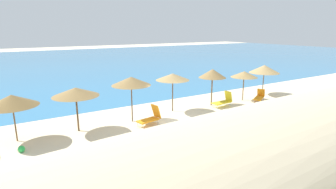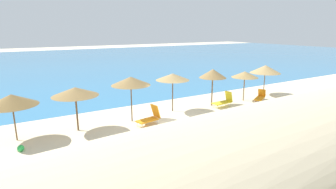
{
  "view_description": "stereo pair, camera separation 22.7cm",
  "coord_description": "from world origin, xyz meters",
  "px_view_note": "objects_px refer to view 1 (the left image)",
  "views": [
    {
      "loc": [
        -8.52,
        -12.89,
        5.72
      ],
      "look_at": [
        1.14,
        2.77,
        1.21
      ],
      "focal_mm": 28.75,
      "sensor_mm": 36.0,
      "label": 1
    },
    {
      "loc": [
        -8.33,
        -13.01,
        5.72
      ],
      "look_at": [
        1.14,
        2.77,
        1.21
      ],
      "focal_mm": 28.75,
      "sensor_mm": 36.0,
      "label": 2
    }
  ],
  "objects_px": {
    "beach_umbrella_1": "(12,101)",
    "beach_umbrella_7": "(264,69)",
    "beach_umbrella_2": "(76,92)",
    "lounge_chair_3": "(259,97)",
    "lounge_chair_0": "(224,101)",
    "beach_umbrella_6": "(244,74)",
    "beach_umbrella_5": "(212,73)",
    "beach_ball": "(21,149)",
    "beach_umbrella_4": "(173,77)",
    "cooler_box": "(299,105)",
    "lounge_chair_2": "(151,117)",
    "beach_umbrella_3": "(131,81)"
  },
  "relations": [
    {
      "from": "beach_umbrella_4",
      "to": "beach_umbrella_7",
      "type": "relative_size",
      "value": 1.03
    },
    {
      "from": "cooler_box",
      "to": "beach_umbrella_5",
      "type": "bearing_deg",
      "value": 142.31
    },
    {
      "from": "beach_umbrella_5",
      "to": "beach_umbrella_6",
      "type": "xyz_separation_m",
      "value": [
        3.18,
        -0.19,
        -0.32
      ]
    },
    {
      "from": "beach_umbrella_2",
      "to": "beach_ball",
      "type": "height_order",
      "value": "beach_umbrella_2"
    },
    {
      "from": "beach_ball",
      "to": "beach_umbrella_6",
      "type": "bearing_deg",
      "value": 4.48
    },
    {
      "from": "beach_umbrella_3",
      "to": "beach_ball",
      "type": "distance_m",
      "value": 6.89
    },
    {
      "from": "beach_umbrella_1",
      "to": "beach_umbrella_7",
      "type": "relative_size",
      "value": 0.97
    },
    {
      "from": "lounge_chair_2",
      "to": "lounge_chair_3",
      "type": "xyz_separation_m",
      "value": [
        10.12,
        0.29,
        -0.12
      ]
    },
    {
      "from": "beach_umbrella_5",
      "to": "beach_ball",
      "type": "distance_m",
      "value": 13.29
    },
    {
      "from": "cooler_box",
      "to": "lounge_chair_0",
      "type": "bearing_deg",
      "value": 144.66
    },
    {
      "from": "beach_umbrella_2",
      "to": "beach_umbrella_3",
      "type": "xyz_separation_m",
      "value": [
        3.31,
        -0.14,
        0.3
      ]
    },
    {
      "from": "beach_umbrella_4",
      "to": "lounge_chair_0",
      "type": "distance_m",
      "value": 4.51
    },
    {
      "from": "cooler_box",
      "to": "beach_ball",
      "type": "bearing_deg",
      "value": 172.19
    },
    {
      "from": "beach_umbrella_6",
      "to": "lounge_chair_3",
      "type": "distance_m",
      "value": 2.21
    },
    {
      "from": "beach_ball",
      "to": "cooler_box",
      "type": "relative_size",
      "value": 0.75
    },
    {
      "from": "lounge_chair_0",
      "to": "beach_ball",
      "type": "distance_m",
      "value": 13.6
    },
    {
      "from": "beach_umbrella_4",
      "to": "beach_umbrella_1",
      "type": "bearing_deg",
      "value": -178.91
    },
    {
      "from": "beach_ball",
      "to": "lounge_chair_0",
      "type": "bearing_deg",
      "value": 3.08
    },
    {
      "from": "beach_umbrella_7",
      "to": "cooler_box",
      "type": "distance_m",
      "value": 4.88
    },
    {
      "from": "beach_umbrella_7",
      "to": "lounge_chair_2",
      "type": "bearing_deg",
      "value": -172.09
    },
    {
      "from": "beach_umbrella_7",
      "to": "lounge_chair_2",
      "type": "distance_m",
      "value": 12.45
    },
    {
      "from": "lounge_chair_0",
      "to": "beach_ball",
      "type": "bearing_deg",
      "value": 91.48
    },
    {
      "from": "lounge_chair_0",
      "to": "beach_umbrella_7",
      "type": "bearing_deg",
      "value": -81.11
    },
    {
      "from": "beach_umbrella_6",
      "to": "beach_umbrella_7",
      "type": "bearing_deg",
      "value": 9.47
    },
    {
      "from": "beach_umbrella_6",
      "to": "cooler_box",
      "type": "xyz_separation_m",
      "value": [
        1.93,
        -3.75,
        -1.97
      ]
    },
    {
      "from": "beach_umbrella_7",
      "to": "beach_umbrella_4",
      "type": "bearing_deg",
      "value": 179.88
    },
    {
      "from": "beach_umbrella_6",
      "to": "lounge_chair_2",
      "type": "bearing_deg",
      "value": -172.61
    },
    {
      "from": "beach_umbrella_3",
      "to": "cooler_box",
      "type": "distance_m",
      "value": 12.61
    },
    {
      "from": "beach_umbrella_1",
      "to": "beach_umbrella_6",
      "type": "height_order",
      "value": "beach_umbrella_1"
    },
    {
      "from": "beach_umbrella_4",
      "to": "lounge_chair_2",
      "type": "xyz_separation_m",
      "value": [
        -2.67,
        -1.72,
        -1.97
      ]
    },
    {
      "from": "lounge_chair_0",
      "to": "lounge_chair_3",
      "type": "xyz_separation_m",
      "value": [
        3.56,
        -0.36,
        -0.08
      ]
    },
    {
      "from": "beach_umbrella_2",
      "to": "beach_ball",
      "type": "bearing_deg",
      "value": -155.05
    },
    {
      "from": "lounge_chair_3",
      "to": "beach_umbrella_1",
      "type": "bearing_deg",
      "value": 57.03
    },
    {
      "from": "beach_umbrella_4",
      "to": "lounge_chair_0",
      "type": "xyz_separation_m",
      "value": [
        3.89,
        -1.06,
        -2.01
      ]
    },
    {
      "from": "beach_umbrella_1",
      "to": "beach_umbrella_4",
      "type": "distance_m",
      "value": 9.79
    },
    {
      "from": "lounge_chair_0",
      "to": "lounge_chair_2",
      "type": "distance_m",
      "value": 6.59
    },
    {
      "from": "beach_umbrella_5",
      "to": "lounge_chair_3",
      "type": "height_order",
      "value": "beach_umbrella_5"
    },
    {
      "from": "beach_ball",
      "to": "cooler_box",
      "type": "distance_m",
      "value": 18.28
    },
    {
      "from": "beach_umbrella_1",
      "to": "beach_umbrella_3",
      "type": "xyz_separation_m",
      "value": [
        6.42,
        -0.35,
        0.41
      ]
    },
    {
      "from": "beach_umbrella_4",
      "to": "beach_umbrella_7",
      "type": "height_order",
      "value": "beach_umbrella_4"
    },
    {
      "from": "beach_umbrella_5",
      "to": "beach_ball",
      "type": "height_order",
      "value": "beach_umbrella_5"
    },
    {
      "from": "beach_umbrella_4",
      "to": "cooler_box",
      "type": "height_order",
      "value": "beach_umbrella_4"
    },
    {
      "from": "beach_umbrella_6",
      "to": "lounge_chair_2",
      "type": "distance_m",
      "value": 9.39
    },
    {
      "from": "lounge_chair_2",
      "to": "beach_ball",
      "type": "relative_size",
      "value": 4.93
    },
    {
      "from": "beach_umbrella_7",
      "to": "beach_umbrella_5",
      "type": "bearing_deg",
      "value": -177.12
    },
    {
      "from": "beach_umbrella_4",
      "to": "beach_umbrella_5",
      "type": "xyz_separation_m",
      "value": [
        3.32,
        -0.33,
        0.0
      ]
    },
    {
      "from": "beach_umbrella_3",
      "to": "beach_umbrella_5",
      "type": "bearing_deg",
      "value": 1.74
    },
    {
      "from": "beach_umbrella_2",
      "to": "lounge_chair_3",
      "type": "height_order",
      "value": "beach_umbrella_2"
    },
    {
      "from": "beach_umbrella_5",
      "to": "lounge_chair_0",
      "type": "distance_m",
      "value": 2.21
    },
    {
      "from": "beach_umbrella_3",
      "to": "beach_umbrella_6",
      "type": "relative_size",
      "value": 1.2
    }
  ]
}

